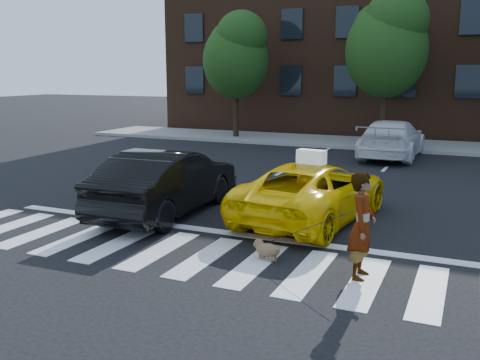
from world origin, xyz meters
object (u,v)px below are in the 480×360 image
(tree_mid, at_px, (388,41))
(woman, at_px, (362,226))
(black_sedan, at_px, (167,182))
(taxi, at_px, (313,191))
(white_suv, at_px, (392,139))
(dog, at_px, (266,249))
(tree_left, at_px, (236,52))

(tree_mid, relative_size, woman, 3.91)
(black_sedan, bearing_deg, tree_mid, -102.96)
(tree_mid, height_order, taxi, tree_mid)
(black_sedan, height_order, white_suv, black_sedan)
(woman, bearing_deg, black_sedan, 65.22)
(white_suv, bearing_deg, dog, 89.98)
(black_sedan, xyz_separation_m, white_suv, (3.74, 11.36, -0.03))
(tree_left, xyz_separation_m, taxi, (8.06, -13.60, -3.75))
(taxi, relative_size, white_suv, 0.93)
(tree_left, relative_size, black_sedan, 1.34)
(taxi, height_order, black_sedan, black_sedan)
(taxi, xyz_separation_m, black_sedan, (-3.43, -0.89, 0.11))
(taxi, xyz_separation_m, white_suv, (0.30, 10.46, 0.09))
(tree_mid, height_order, woman, tree_mid)
(woman, bearing_deg, tree_left, 29.59)
(taxi, height_order, woman, woman)
(black_sedan, distance_m, dog, 4.10)
(tree_left, xyz_separation_m, tree_mid, (7.50, -0.00, 0.41))
(taxi, height_order, dog, taxi)
(tree_left, distance_m, taxi, 16.25)
(tree_mid, relative_size, black_sedan, 1.46)
(black_sedan, relative_size, white_suv, 0.91)
(tree_left, height_order, dog, tree_left)
(tree_left, relative_size, taxi, 1.32)
(tree_mid, bearing_deg, dog, -88.07)
(woman, bearing_deg, white_suv, 5.40)
(white_suv, xyz_separation_m, woman, (1.47, -13.68, 0.14))
(woman, distance_m, dog, 1.91)
(tree_mid, height_order, white_suv, tree_mid)
(black_sedan, distance_m, woman, 5.70)
(tree_left, bearing_deg, white_suv, -20.57)
(woman, bearing_deg, taxi, 28.11)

